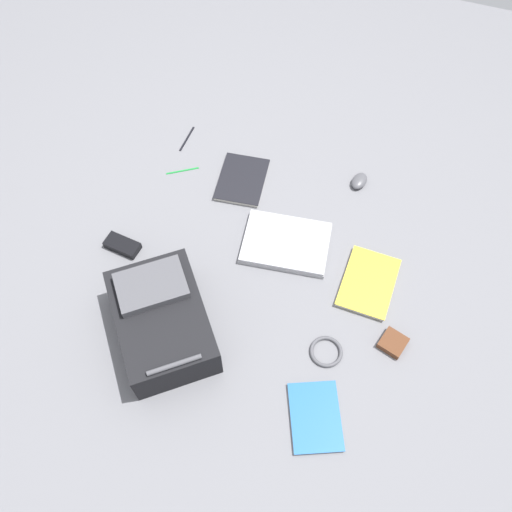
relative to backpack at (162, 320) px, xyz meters
name	(u,v)px	position (x,y,z in m)	size (l,w,h in m)	color
ground_plane	(263,271)	(0.26, 0.35, -0.09)	(3.87, 3.87, 0.00)	slate
backpack	(162,320)	(0.00, 0.00, 0.00)	(0.51, 0.53, 0.20)	black
laptop	(286,243)	(0.30, 0.49, -0.07)	(0.37, 0.29, 0.03)	#929296
book_comic	(315,417)	(0.60, -0.13, -0.08)	(0.24, 0.28, 0.01)	silver
book_manual	(368,283)	(0.65, 0.43, -0.08)	(0.20, 0.28, 0.02)	silver
book_blue	(242,180)	(0.03, 0.74, -0.08)	(0.22, 0.27, 0.02)	silver
computer_mouse	(359,181)	(0.50, 0.89, -0.07)	(0.06, 0.09, 0.03)	#4C4C51
cable_coil	(326,352)	(0.58, 0.11, -0.08)	(0.12, 0.12, 0.01)	#4C4C51
power_brick	(122,245)	(-0.30, 0.27, -0.07)	(0.07, 0.14, 0.03)	black
pen_black	(182,170)	(-0.23, 0.70, -0.08)	(0.01, 0.01, 0.14)	#198C33
pen_blue	(187,138)	(-0.29, 0.88, -0.08)	(0.01, 0.01, 0.15)	black
earbud_pouch	(393,343)	(0.79, 0.22, -0.07)	(0.09, 0.09, 0.03)	#59331E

